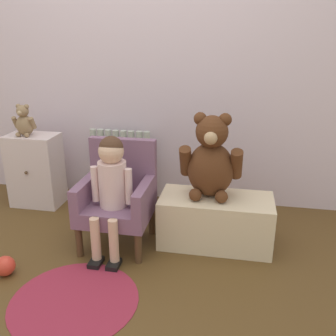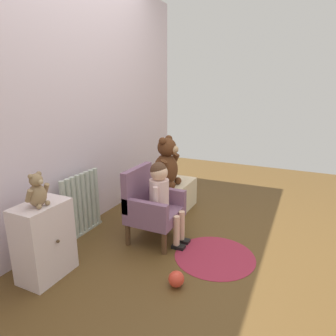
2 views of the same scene
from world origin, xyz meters
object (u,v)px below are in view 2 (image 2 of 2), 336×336
Objects in this scene: child_figure at (162,191)px; toy_ball at (176,279)px; child_armchair at (151,205)px; floor_rug at (215,256)px; low_bench at (171,198)px; small_teddy_bear at (37,192)px; radiator at (81,204)px; large_teddy_bear at (166,164)px; small_dresser at (44,241)px.

child_figure is 0.76m from toy_ball.
child_armchair is 0.70m from floor_rug.
small_teddy_bear is at bearing 167.67° from low_bench.
floor_rug is 5.83× the size of toy_ball.
radiator reaches higher than toy_ball.
child_armchair is at bearing 90.00° from child_figure.
toy_ball is (-1.08, -0.60, -0.49)m from large_teddy_bear.
child_armchair is 1.25× the size of large_teddy_bear.
child_figure is 3.08× the size of small_teddy_bear.
radiator is 0.97m from low_bench.
child_armchair reaches higher than toy_ball.
large_teddy_bear is at bearing 21.73° from child_figure.
large_teddy_bear reaches higher than small_dresser.
child_armchair is at bearing 42.78° from toy_ball.
small_dresser is 0.80× the size of low_bench.
small_dresser is 0.98m from toy_ball.
child_figure is (0.18, -0.74, 0.19)m from radiator.
toy_ball is at bearing -144.54° from child_figure.
radiator is at bearing 145.52° from low_bench.
large_teddy_bear reaches higher than floor_rug.
low_bench is 1.08× the size of floor_rug.
small_teddy_bear is (-1.45, 0.32, 0.51)m from low_bench.
low_bench reaches higher than toy_ball.
child_figure is 1.38× the size of large_teddy_bear.
large_teddy_bear reaches higher than child_figure.
radiator is 1.03× the size of small_dresser.
large_teddy_bear is at bearing -12.76° from small_dresser.
small_teddy_bear is 0.36× the size of floor_rug.
large_teddy_bear is 4.68× the size of toy_ball.
low_bench is 1.57m from small_teddy_bear.
small_teddy_bear reaches higher than low_bench.
large_teddy_bear is at bearing 11.47° from child_armchair.
child_figure reaches higher than low_bench.
large_teddy_bear is 2.23× the size of small_teddy_bear.
child_armchair is at bearing -168.53° from large_teddy_bear.
low_bench is at bearing -33.78° from large_teddy_bear.
child_figure reaches higher than small_dresser.
radiator is at bearing 73.08° from toy_ball.
radiator is 0.82× the size of low_bench.
large_teddy_bear is (-0.05, 0.03, 0.39)m from low_bench.
small_teddy_bear is at bearing -138.18° from small_dresser.
child_armchair is at bearing -172.25° from low_bench.
small_teddy_bear reaches higher than radiator.
radiator is at bearing 19.22° from small_teddy_bear.
small_teddy_bear reaches higher than child_figure.
small_teddy_bear is (-0.84, 0.51, 0.19)m from child_figure.
small_teddy_bear is at bearing 109.86° from toy_ball.
radiator is 1.18m from toy_ball.
low_bench is 2.98× the size of small_teddy_bear.
toy_ball is (-0.47, 0.14, 0.05)m from floor_rug.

